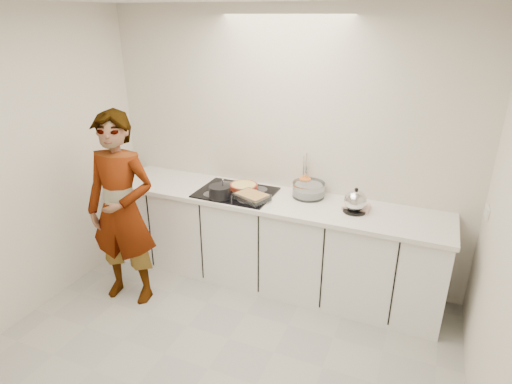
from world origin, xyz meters
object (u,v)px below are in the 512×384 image
at_px(baking_dish, 252,196).
at_px(saucepan, 220,192).
at_px(utensil_crock, 305,185).
at_px(kettle, 355,202).
at_px(tart_dish, 244,186).
at_px(cook, 122,211).
at_px(mixing_bowl, 309,190).
at_px(hob, 236,192).

bearing_deg(baking_dish, saucepan, -167.39).
bearing_deg(utensil_crock, kettle, -26.09).
xyz_separation_m(tart_dish, cook, (-0.81, -0.82, -0.06)).
height_order(baking_dish, mixing_bowl, mixing_bowl).
bearing_deg(utensil_crock, cook, -143.92).
bearing_deg(saucepan, utensil_crock, 34.43).
xyz_separation_m(tart_dish, mixing_bowl, (0.63, 0.09, 0.03)).
relative_size(hob, mixing_bowl, 2.30).
height_order(baking_dish, utensil_crock, utensil_crock).
height_order(hob, tart_dish, tart_dish).
xyz_separation_m(hob, cook, (-0.78, -0.72, -0.03)).
bearing_deg(utensil_crock, baking_dish, -133.78).
bearing_deg(mixing_bowl, kettle, -19.64).
bearing_deg(cook, mixing_bowl, 24.34).
bearing_deg(hob, mixing_bowl, 15.88).
height_order(utensil_crock, cook, cook).
xyz_separation_m(mixing_bowl, cook, (-1.44, -0.91, -0.08)).
xyz_separation_m(hob, mixing_bowl, (0.66, 0.19, 0.06)).
distance_m(baking_dish, kettle, 0.92).
xyz_separation_m(baking_dish, mixing_bowl, (0.45, 0.30, 0.02)).
height_order(saucepan, mixing_bowl, saucepan).
relative_size(hob, baking_dish, 2.05).
bearing_deg(baking_dish, kettle, 8.50).
distance_m(baking_dish, utensil_crock, 0.55).
distance_m(baking_dish, mixing_bowl, 0.54).
relative_size(baking_dish, kettle, 1.52).
bearing_deg(saucepan, baking_dish, 12.61).
bearing_deg(kettle, utensil_crock, 153.91).
bearing_deg(baking_dish, hob, 152.52).
bearing_deg(tart_dish, kettle, -4.23).
bearing_deg(cook, tart_dish, 37.45).
xyz_separation_m(saucepan, mixing_bowl, (0.74, 0.37, -0.01)).
xyz_separation_m(hob, baking_dish, (0.22, -0.11, 0.04)).
distance_m(hob, utensil_crock, 0.67).
xyz_separation_m(baking_dish, kettle, (0.91, 0.14, 0.05)).
xyz_separation_m(mixing_bowl, utensil_crock, (-0.07, 0.09, 0.01)).
height_order(baking_dish, kettle, kettle).
distance_m(mixing_bowl, utensil_crock, 0.12).
height_order(saucepan, utensil_crock, saucepan).
bearing_deg(mixing_bowl, utensil_crock, 125.08).
relative_size(saucepan, mixing_bowl, 0.83).
bearing_deg(cook, kettle, 13.38).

